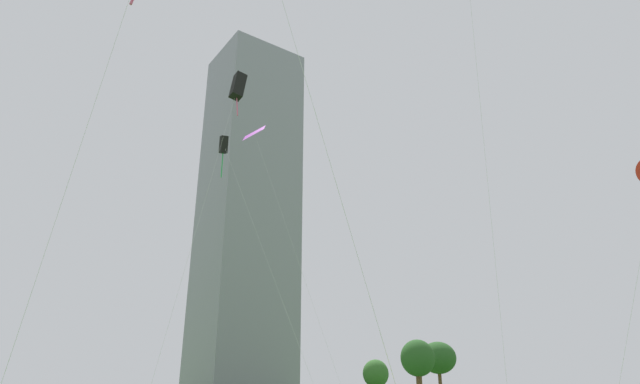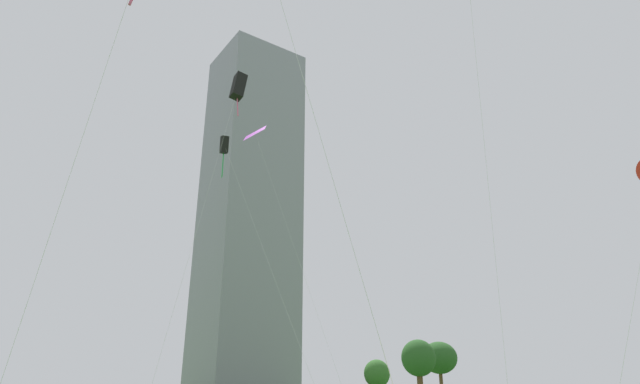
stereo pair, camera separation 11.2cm
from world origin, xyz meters
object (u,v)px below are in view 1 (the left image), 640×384
object	(u,v)px
park_tree_1	(418,359)
park_tree_2	(376,374)
kite_flying_3	(238,87)
distant_highrise_0	(248,212)
park_tree_0	(438,358)
kite_flying_1	(254,133)
kite_flying_0	(224,146)

from	to	relation	value
park_tree_1	park_tree_2	xyz separation A→B (m)	(8.94, 17.45, -0.40)
kite_flying_3	park_tree_1	size ratio (longest dim) A/B	4.48
park_tree_2	distant_highrise_0	distance (m)	67.99
park_tree_0	park_tree_1	xyz separation A→B (m)	(-6.15, -3.96, -0.51)
kite_flying_3	distant_highrise_0	xyz separation A→B (m)	(32.61, 71.90, 16.29)
kite_flying_1	park_tree_2	distance (m)	31.50
kite_flying_0	park_tree_1	bearing A→B (deg)	-27.49
kite_flying_3	park_tree_0	size ratio (longest dim) A/B	4.18
kite_flying_1	park_tree_1	bearing A→B (deg)	-57.28
kite_flying_1	park_tree_0	xyz separation A→B (m)	(15.50, -10.60, -24.56)
kite_flying_3	distant_highrise_0	size ratio (longest dim) A/B	0.32
park_tree_0	kite_flying_0	bearing A→B (deg)	169.43
kite_flying_0	kite_flying_3	bearing A→B (deg)	-103.21
kite_flying_0	distant_highrise_0	distance (m)	74.71
kite_flying_1	park_tree_0	world-z (taller)	kite_flying_1
park_tree_1	kite_flying_1	bearing A→B (deg)	122.72
kite_flying_1	park_tree_0	size ratio (longest dim) A/B	4.75
kite_flying_3	park_tree_0	bearing A→B (deg)	6.37
kite_flying_1	kite_flying_3	bearing A→B (deg)	-119.62
park_tree_1	distant_highrise_0	world-z (taller)	distant_highrise_0
park_tree_1	distant_highrise_0	xyz separation A→B (m)	(15.76, 73.29, 37.77)
park_tree_1	distant_highrise_0	bearing A→B (deg)	77.86
kite_flying_0	distant_highrise_0	world-z (taller)	distant_highrise_0
kite_flying_0	park_tree_2	world-z (taller)	kite_flying_0
kite_flying_3	kite_flying_0	bearing A→B (deg)	76.79
park_tree_1	park_tree_2	bearing A→B (deg)	62.86
kite_flying_3	park_tree_1	distance (m)	27.34
distant_highrise_0	park_tree_1	bearing A→B (deg)	-105.54
park_tree_1	park_tree_2	size ratio (longest dim) A/B	1.06
park_tree_1	distant_highrise_0	distance (m)	83.95
kite_flying_0	park_tree_0	distance (m)	28.66
park_tree_0	distant_highrise_0	bearing A→B (deg)	82.10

